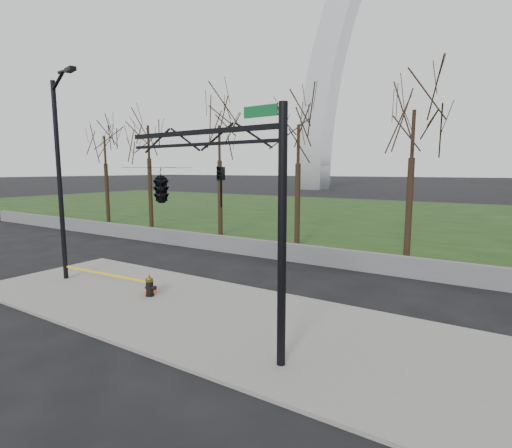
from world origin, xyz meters
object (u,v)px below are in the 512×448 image
Objects in this scene: traffic_cone at (149,282)px; street_light at (60,166)px; fire_hydrant at (150,286)px; traffic_signal_mast at (180,186)px.

traffic_cone is 0.09× the size of street_light.
traffic_signal_mast is (3.11, -1.61, 3.70)m from fire_hydrant.
traffic_cone is at bearing 155.19° from traffic_signal_mast.
fire_hydrant is 0.13× the size of traffic_signal_mast.
traffic_cone is 5.35m from traffic_signal_mast.
fire_hydrant is 0.09× the size of street_light.
traffic_signal_mast is (7.59, -1.28, -0.55)m from street_light.
traffic_signal_mast is at bearing 4.47° from street_light.
traffic_signal_mast reaches higher than traffic_cone.
street_light is 7.72m from traffic_signal_mast.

